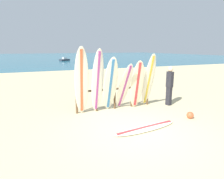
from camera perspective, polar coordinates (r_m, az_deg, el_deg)
name	(u,v)px	position (r m, az deg, el deg)	size (l,w,h in m)	color
ground_plane	(141,134)	(6.04, 8.53, -12.89)	(120.00, 120.00, 0.00)	beige
ocean_water	(43,57)	(62.79, -19.88, 9.20)	(120.00, 80.00, 0.01)	teal
surfboard_rack	(115,94)	(8.12, 0.80, -1.44)	(3.37, 0.09, 1.02)	brown
surfboard_leaning_far_left	(81,82)	(7.26, -9.10, 2.32)	(0.60, 0.69, 2.64)	silver
surfboard_leaning_left	(97,82)	(7.43, -4.36, 2.36)	(0.50, 0.66, 2.56)	white
surfboard_leaning_center_left	(110,85)	(7.52, -0.51, 1.39)	(0.67, 1.08, 2.27)	silver
surfboard_leaning_center	(124,87)	(7.90, 3.68, 0.85)	(0.70, 1.01, 1.99)	white
surfboard_leaning_center_right	(137,85)	(8.13, 7.53, 1.44)	(0.63, 0.65, 2.09)	beige
surfboard_leaning_right	(149,80)	(8.44, 10.89, 2.66)	(0.54, 0.83, 2.36)	silver
surfboard_lying_on_sand	(146,128)	(6.38, 10.08, -11.21)	(2.40, 0.79, 0.08)	silver
beachgoer_standing	(170,84)	(8.94, 16.82, 1.58)	(0.24, 0.31, 1.78)	#26262D
small_boat_offshore	(64,60)	(40.98, -14.01, 8.68)	(2.32, 1.96, 0.71)	#333842
beach_ball	(190,115)	(7.68, 22.31, -7.10)	(0.25, 0.25, 0.25)	#CC5933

